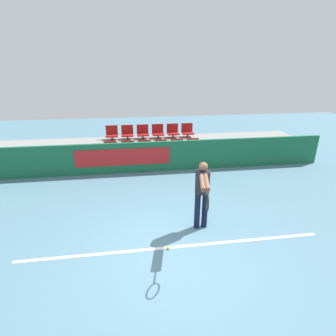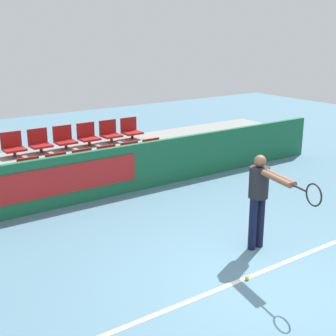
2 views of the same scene
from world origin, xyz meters
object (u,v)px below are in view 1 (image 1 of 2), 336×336
Objects in this scene: stadium_chair_10 at (173,131)px; stadium_chair_3 at (161,148)px; stadium_chair_1 at (128,149)px; stadium_chair_7 at (127,133)px; stadium_chair_9 at (158,132)px; stadium_chair_4 at (177,147)px; stadium_chair_5 at (193,147)px; tennis_ball at (168,248)px; stadium_chair_6 at (112,133)px; stadium_chair_8 at (143,132)px; stadium_chair_11 at (187,131)px; stadium_chair_0 at (111,150)px; tennis_player at (202,190)px; stadium_chair_2 at (145,149)px.

stadium_chair_3 is at bearing -119.81° from stadium_chair_10.
stadium_chair_7 is at bearing 90.00° from stadium_chair_1.
stadium_chair_9 is 1.00× the size of stadium_chair_10.
stadium_chair_1 is 1.85m from stadium_chair_4.
stadium_chair_7 and stadium_chair_9 have the same top height.
stadium_chair_9 reaches higher than stadium_chair_5.
stadium_chair_10 is at bearing 119.81° from stadium_chair_5.
stadium_chair_7 is 1.00× the size of stadium_chair_10.
stadium_chair_5 is at bearing 71.45° from tennis_ball.
stadium_chair_6 is at bearing 160.76° from stadium_chair_5.
stadium_chair_10 is (0.00, 1.08, 0.36)m from stadium_chair_4.
stadium_chair_8 is at bearing 119.81° from stadium_chair_3.
stadium_chair_6 is 3.08m from stadium_chair_11.
stadium_chair_6 reaches higher than stadium_chair_3.
stadium_chair_0 is 2.47m from stadium_chair_4.
stadium_chair_0 is at bearing -149.81° from stadium_chair_9.
stadium_chair_5 is 1.00× the size of stadium_chair_6.
stadium_chair_0 is at bearing -90.00° from stadium_chair_6.
stadium_chair_4 is at bearing -41.11° from stadium_chair_8.
stadium_chair_10 is at bearing 60.19° from stadium_chair_3.
stadium_chair_7 is 0.34× the size of tennis_player.
stadium_chair_0 is 1.00× the size of stadium_chair_2.
stadium_chair_3 is 1.68m from stadium_chair_7.
tennis_ball is (-0.46, -5.03, -0.57)m from stadium_chair_3.
stadium_chair_9 reaches higher than stadium_chair_2.
tennis_player is (0.37, -5.52, 0.03)m from stadium_chair_9.
stadium_chair_5 is 1.00× the size of stadium_chair_9.
stadium_chair_5 is 2.17m from stadium_chair_8.
stadium_chair_6 is 2.47m from stadium_chair_10.
tennis_player reaches higher than stadium_chair_7.
tennis_ball is at bearing -81.24° from stadium_chair_1.
stadium_chair_3 is 1.00× the size of stadium_chair_9.
stadium_chair_4 is (0.62, 0.00, 0.00)m from stadium_chair_3.
tennis_ball is (0.78, -5.03, -0.57)m from stadium_chair_1.
stadium_chair_11 is at bearing 93.16° from tennis_player.
stadium_chair_7 is (-0.62, 1.08, 0.36)m from stadium_chair_2.
tennis_player is 24.19× the size of tennis_ball.
stadium_chair_5 is at bearing 0.00° from stadium_chair_3.
stadium_chair_4 is 1.14m from stadium_chair_10.
tennis_ball is (-1.69, -5.03, -0.57)m from stadium_chair_5.
stadium_chair_9 is (1.85, 0.00, 0.00)m from stadium_chair_6.
stadium_chair_11 is (0.62, 1.08, 0.36)m from stadium_chair_4.
stadium_chair_8 is (1.23, 1.08, 0.36)m from stadium_chair_0.
stadium_chair_1 is at bearing -149.81° from stadium_chair_10.
stadium_chair_11 is (1.85, 1.08, 0.36)m from stadium_chair_2.
tennis_player is (-0.24, -4.44, 0.39)m from stadium_chair_4.
stadium_chair_5 is (1.85, 0.00, 0.00)m from stadium_chair_2.
stadium_chair_3 is at bearing -138.89° from stadium_chair_11.
stadium_chair_11 is at bearing 23.57° from stadium_chair_1.
stadium_chair_7 is at bearing 60.19° from stadium_chair_0.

